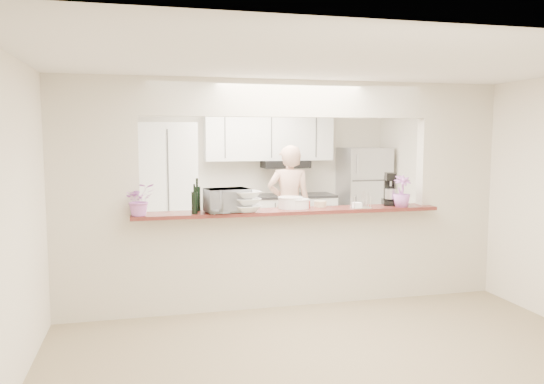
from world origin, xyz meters
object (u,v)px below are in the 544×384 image
object	(u,v)px
refrigerator	(363,198)
person	(289,206)
toaster_oven	(227,200)
stand_mixer	(390,190)

from	to	relation	value
refrigerator	person	distance (m)	1.76
refrigerator	toaster_oven	world-z (taller)	refrigerator
toaster_oven	stand_mixer	size ratio (longest dim) A/B	1.19
toaster_oven	stand_mixer	xyz separation A→B (m)	(1.95, 0.16, 0.04)
toaster_oven	stand_mixer	bearing A→B (deg)	-4.92
toaster_oven	person	distance (m)	2.28
toaster_oven	person	size ratio (longest dim) A/B	0.26
stand_mixer	refrigerator	bearing A→B (deg)	72.90
refrigerator	stand_mixer	world-z (taller)	refrigerator
refrigerator	stand_mixer	distance (m)	2.74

